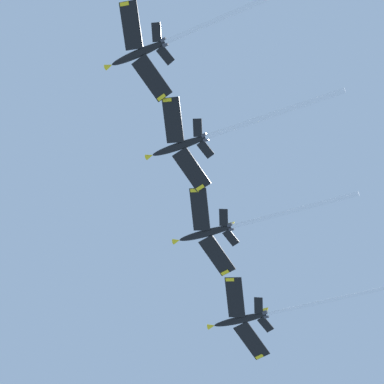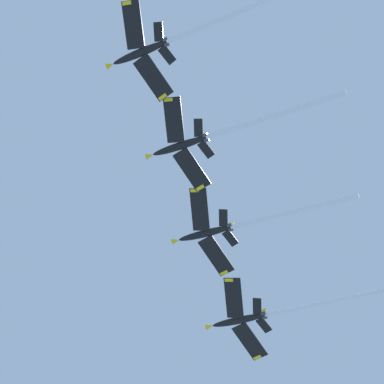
% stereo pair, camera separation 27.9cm
% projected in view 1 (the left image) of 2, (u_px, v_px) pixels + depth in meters
% --- Properties ---
extents(jet_far_left, '(41.27, 19.91, 12.81)m').
position_uv_depth(jet_far_left, '(174.00, 38.00, 106.63)').
color(jet_far_left, black).
extents(jet_inner_left, '(39.47, 19.86, 12.04)m').
position_uv_depth(jet_inner_left, '(216.00, 134.00, 110.77)').
color(jet_inner_left, black).
extents(jet_centre, '(37.53, 19.83, 12.64)m').
position_uv_depth(jet_centre, '(233.00, 226.00, 115.47)').
color(jet_centre, black).
extents(jet_inner_right, '(38.19, 19.87, 11.52)m').
position_uv_depth(jet_inner_right, '(259.00, 316.00, 119.46)').
color(jet_inner_right, black).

